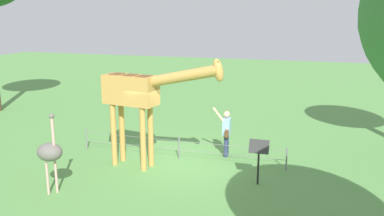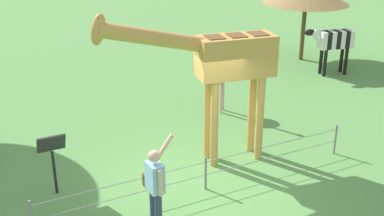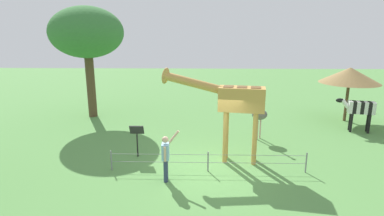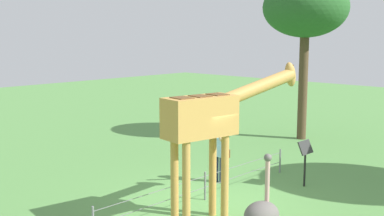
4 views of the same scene
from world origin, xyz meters
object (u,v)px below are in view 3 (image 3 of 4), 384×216
Objects in this scene: tree_east at (87,33)px; zebra at (360,109)px; giraffe at (232,102)px; info_sign at (137,134)px; ostrich at (259,115)px; shade_hut_far at (350,75)px; visitor at (166,156)px.

zebra is at bearing 170.01° from tree_east.
info_sign is (3.70, -0.26, -1.39)m from giraffe.
giraffe is 7.71m from zebra.
info_sign is (5.24, 2.22, -0.23)m from ostrich.
ostrich is at bearing 30.12° from shade_hut_far.
visitor is 0.55× the size of shade_hut_far.
visitor is 0.28× the size of tree_east.
visitor is 10.22m from tree_east.
visitor is 0.77× the size of ostrich.
shade_hut_far is at bearing -97.09° from zebra.
visitor reaches higher than zebra.
visitor is at bearing 36.84° from giraffe.
shade_hut_far reaches higher than ostrich.
zebra is 0.81× the size of ostrich.
zebra is 0.29× the size of tree_east.
visitor is 1.32× the size of info_sign.
tree_east reaches higher than info_sign.
visitor is 11.94m from shade_hut_far.
ostrich is at bearing -157.05° from info_sign.
shade_hut_far is (-6.92, -5.60, 0.22)m from giraffe.
visitor reaches higher than info_sign.
tree_east is at bearing -56.89° from visitor.
giraffe is 2.19× the size of zebra.
ostrich is at bearing -121.82° from giraffe.
giraffe is 2.30× the size of visitor.
ostrich is 10.41m from tree_east.
shade_hut_far is 11.99m from info_sign.
zebra is 14.85m from tree_east.
giraffe is 0.64× the size of tree_east.
tree_east reaches higher than zebra.
visitor is at bearing 124.14° from info_sign.
ostrich is at bearing 13.09° from zebra.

